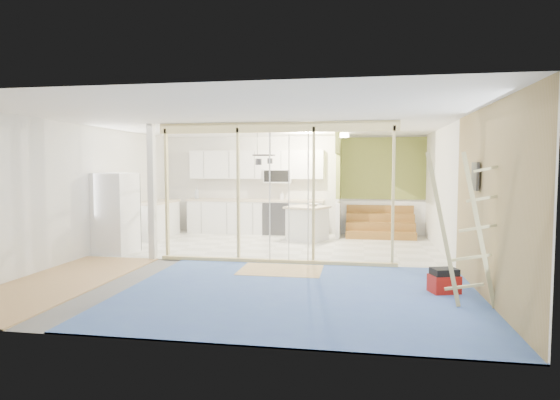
% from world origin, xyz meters
% --- Properties ---
extents(room, '(7.01, 8.01, 2.61)m').
position_xyz_m(room, '(0.00, 0.00, 1.30)').
color(room, slate).
rests_on(room, ground).
extents(floor_overlays, '(7.00, 8.00, 0.03)m').
position_xyz_m(floor_overlays, '(0.07, 0.06, 0.01)').
color(floor_overlays, white).
rests_on(floor_overlays, room).
extents(stud_frame, '(4.66, 0.14, 2.60)m').
position_xyz_m(stud_frame, '(-0.27, -0.00, 1.61)').
color(stud_frame, '#E9D98F').
rests_on(stud_frame, room).
extents(base_cabinets, '(4.45, 2.24, 0.93)m').
position_xyz_m(base_cabinets, '(-1.61, 3.36, 0.47)').
color(base_cabinets, white).
rests_on(base_cabinets, room).
extents(upper_cabinets, '(3.60, 0.41, 0.85)m').
position_xyz_m(upper_cabinets, '(-0.84, 3.82, 1.82)').
color(upper_cabinets, white).
rests_on(upper_cabinets, room).
extents(green_partition, '(2.25, 1.51, 2.60)m').
position_xyz_m(green_partition, '(2.04, 3.66, 0.94)').
color(green_partition, olive).
rests_on(green_partition, room).
extents(pot_rack, '(0.52, 0.52, 0.72)m').
position_xyz_m(pot_rack, '(-0.31, 1.89, 2.00)').
color(pot_rack, black).
rests_on(pot_rack, room).
extents(sheathing_panel, '(0.02, 4.00, 2.60)m').
position_xyz_m(sheathing_panel, '(3.48, -2.00, 1.30)').
color(sheathing_panel, '#9D8255').
rests_on(sheathing_panel, room).
extents(electrical_panel, '(0.04, 0.30, 0.40)m').
position_xyz_m(electrical_panel, '(3.43, -1.40, 1.65)').
color(electrical_panel, '#39393E').
rests_on(electrical_panel, room).
extents(ceiling_light, '(0.32, 0.32, 0.08)m').
position_xyz_m(ceiling_light, '(1.40, 3.00, 2.54)').
color(ceiling_light, '#FFEABF').
rests_on(ceiling_light, room).
extents(fridge, '(0.80, 0.77, 1.66)m').
position_xyz_m(fridge, '(-3.11, 0.45, 0.83)').
color(fridge, white).
rests_on(fridge, room).
extents(island, '(1.12, 1.12, 0.85)m').
position_xyz_m(island, '(0.60, 2.70, 0.42)').
color(island, white).
rests_on(island, room).
extents(bowl, '(0.32, 0.32, 0.06)m').
position_xyz_m(bowl, '(0.72, 2.83, 0.88)').
color(bowl, silver).
rests_on(bowl, island).
extents(soap_bottle_a, '(0.13, 0.13, 0.31)m').
position_xyz_m(soap_bottle_a, '(-2.50, 3.63, 1.09)').
color(soap_bottle_a, '#A6AEB9').
rests_on(soap_bottle_a, base_cabinets).
extents(soap_bottle_b, '(0.12, 0.12, 0.21)m').
position_xyz_m(soap_bottle_b, '(-0.19, 3.75, 1.04)').
color(soap_bottle_b, silver).
rests_on(soap_bottle_b, base_cabinets).
extents(toolbox, '(0.45, 0.39, 0.36)m').
position_xyz_m(toolbox, '(3.00, -1.64, 0.17)').
color(toolbox, maroon).
rests_on(toolbox, room).
extents(ladder, '(1.05, 0.11, 1.96)m').
position_xyz_m(ladder, '(3.13, -2.27, 1.00)').
color(ladder, tan).
rests_on(ladder, room).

